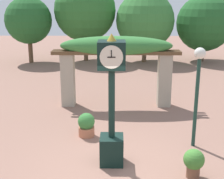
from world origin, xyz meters
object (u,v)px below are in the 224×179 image
at_px(potted_plant_near_left, 194,162).
at_px(potted_plant_near_right, 86,125).
at_px(lamp_post, 198,78).
at_px(pedestal_clock, 112,101).

relative_size(potted_plant_near_left, potted_plant_near_right, 0.96).
xyz_separation_m(potted_plant_near_right, lamp_post, (3.01, -0.60, 1.57)).
relative_size(pedestal_clock, lamp_post, 1.16).
xyz_separation_m(pedestal_clock, potted_plant_near_left, (1.85, -0.63, -1.21)).
xyz_separation_m(pedestal_clock, lamp_post, (2.23, 0.99, 0.33)).
bearing_deg(potted_plant_near_right, potted_plant_near_left, -40.28).
bearing_deg(potted_plant_near_left, potted_plant_near_right, 139.72).
xyz_separation_m(potted_plant_near_left, potted_plant_near_right, (-2.62, 2.22, -0.03)).
height_order(pedestal_clock, lamp_post, pedestal_clock).
height_order(potted_plant_near_left, potted_plant_near_right, potted_plant_near_right).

